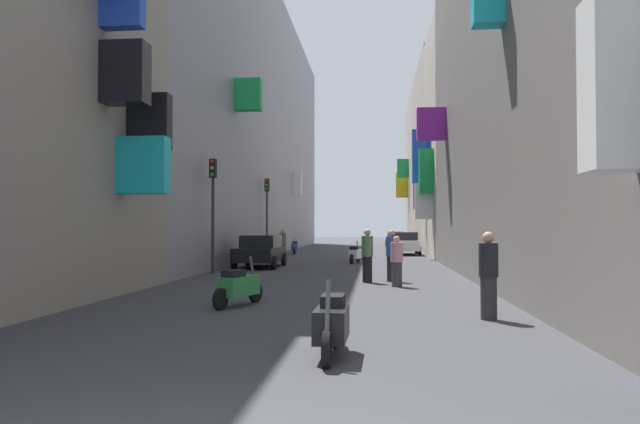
{
  "coord_description": "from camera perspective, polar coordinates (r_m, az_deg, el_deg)",
  "views": [
    {
      "loc": [
        1.8,
        -3.05,
        1.83
      ],
      "look_at": [
        -1.62,
        31.79,
        2.74
      ],
      "focal_mm": 32.27,
      "sensor_mm": 36.0,
      "label": 1
    }
  ],
  "objects": [
    {
      "name": "scooter_blue",
      "position": [
        38.96,
        -2.54,
        -3.5
      ],
      "size": [
        0.55,
        1.98,
        1.13
      ],
      "color": "#2D4CAD",
      "rests_on": "ground"
    },
    {
      "name": "scooter_black",
      "position": [
        8.29,
        1.17,
        -11.01
      ],
      "size": [
        0.46,
        1.78,
        1.13
      ],
      "color": "black",
      "rests_on": "ground"
    },
    {
      "name": "parked_car_red",
      "position": [
        55.39,
        7.47,
        -2.61
      ],
      "size": [
        1.86,
        3.96,
        1.38
      ],
      "color": "#B21E1E",
      "rests_on": "ground"
    },
    {
      "name": "pedestrian_near_right",
      "position": [
        19.04,
        4.71,
        -4.34
      ],
      "size": [
        0.5,
        0.5,
        1.76
      ],
      "color": "black",
      "rests_on": "ground"
    },
    {
      "name": "building_right_mid_a",
      "position": [
        35.97,
        15.53,
        6.61
      ],
      "size": [
        7.07,
        7.65,
        13.75
      ],
      "color": "#BCB29E",
      "rests_on": "ground"
    },
    {
      "name": "building_right_near",
      "position": [
        19.27,
        25.26,
        17.48
      ],
      "size": [
        7.32,
        28.21,
        16.1
      ],
      "color": "slate",
      "rests_on": "ground"
    },
    {
      "name": "building_left_mid_b",
      "position": [
        42.42,
        -7.93,
        8.63
      ],
      "size": [
        7.29,
        44.9,
        18.54
      ],
      "color": "gray",
      "rests_on": "ground"
    },
    {
      "name": "parked_car_white",
      "position": [
        38.38,
        8.32,
        -3.04
      ],
      "size": [
        2.03,
        4.39,
        1.49
      ],
      "color": "white",
      "rests_on": "ground"
    },
    {
      "name": "traffic_light_near_corner",
      "position": [
        34.02,
        -5.29,
        0.76
      ],
      "size": [
        0.26,
        0.34,
        4.68
      ],
      "color": "#2D2D2D",
      "rests_on": "ground"
    },
    {
      "name": "pedestrian_mid_street",
      "position": [
        17.85,
        7.62,
        -4.89
      ],
      "size": [
        0.42,
        0.42,
        1.55
      ],
      "color": "#393939",
      "rests_on": "ground"
    },
    {
      "name": "ground_plane",
      "position": [
        33.15,
        2.49,
        -4.65
      ],
      "size": [
        140.0,
        140.0,
        0.0
      ],
      "primitive_type": "plane",
      "color": "#38383D"
    },
    {
      "name": "traffic_light_far_corner",
      "position": [
        22.91,
        -10.58,
        1.59
      ],
      "size": [
        0.26,
        0.34,
        4.5
      ],
      "color": "#2D2D2D",
      "rests_on": "ground"
    },
    {
      "name": "building_right_mid_b",
      "position": [
        51.63,
        12.5,
        4.47
      ],
      "size": [
        7.22,
        24.14,
        14.31
      ],
      "color": "#B2A899",
      "rests_on": "ground"
    },
    {
      "name": "scooter_green",
      "position": [
        13.53,
        -8.08,
        -7.29
      ],
      "size": [
        0.81,
        1.86,
        1.13
      ],
      "color": "#287F3D",
      "rests_on": "ground"
    },
    {
      "name": "pedestrian_near_left",
      "position": [
        11.91,
        16.37,
        -6.07
      ],
      "size": [
        0.52,
        0.52,
        1.74
      ],
      "color": "#2C2C2C",
      "rests_on": "ground"
    },
    {
      "name": "parked_car_black",
      "position": [
        26.32,
        -5.92,
        -3.81
      ],
      "size": [
        1.92,
        4.09,
        1.45
      ],
      "color": "black",
      "rests_on": "ground"
    },
    {
      "name": "parked_car_yellow",
      "position": [
        47.01,
        7.88,
        -2.8
      ],
      "size": [
        1.85,
        4.46,
        1.41
      ],
      "color": "gold",
      "rests_on": "ground"
    },
    {
      "name": "pedestrian_far_away",
      "position": [
        19.49,
        7.11,
        -4.31
      ],
      "size": [
        0.48,
        0.48,
        1.73
      ],
      "color": "#242424",
      "rests_on": "ground"
    },
    {
      "name": "pedestrian_crossing",
      "position": [
        31.41,
        -3.7,
        -3.24
      ],
      "size": [
        0.48,
        0.48,
        1.73
      ],
      "color": "#373737",
      "rests_on": "ground"
    },
    {
      "name": "scooter_white",
      "position": [
        29.05,
        3.48,
        -4.18
      ],
      "size": [
        0.65,
        1.85,
        1.13
      ],
      "color": "silver",
      "rests_on": "ground"
    }
  ]
}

